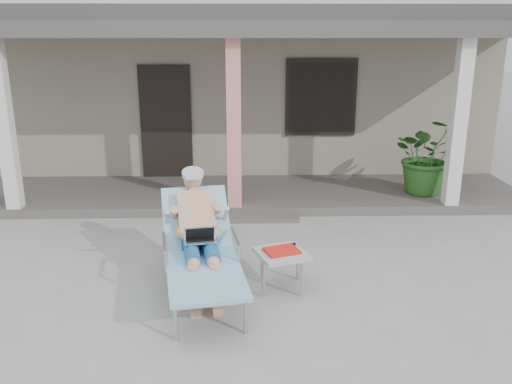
{
  "coord_description": "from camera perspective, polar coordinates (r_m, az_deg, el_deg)",
  "views": [
    {
      "loc": [
        0.13,
        -6.15,
        2.92
      ],
      "look_at": [
        0.3,
        0.6,
        0.85
      ],
      "focal_mm": 38.0,
      "sensor_mm": 36.0,
      "label": 1
    }
  ],
  "objects": [
    {
      "name": "lounger",
      "position": [
        6.08,
        -6.0,
        -3.07
      ],
      "size": [
        1.11,
        2.16,
        1.36
      ],
      "rotation": [
        0.0,
        0.0,
        0.17
      ],
      "color": "#B7B7BC",
      "rests_on": "ground"
    },
    {
      "name": "ground",
      "position": [
        6.81,
        -2.43,
        -8.37
      ],
      "size": [
        60.0,
        60.0,
        0.0
      ],
      "primitive_type": "plane",
      "color": "#9E9E99",
      "rests_on": "ground"
    },
    {
      "name": "porch_step",
      "position": [
        8.5,
        -2.25,
        -2.78
      ],
      "size": [
        2.0,
        0.3,
        0.07
      ],
      "primitive_type": "cube",
      "color": "#605B56",
      "rests_on": "ground"
    },
    {
      "name": "porch_overhang",
      "position": [
        9.1,
        -2.37,
        16.21
      ],
      "size": [
        10.0,
        2.3,
        2.85
      ],
      "color": "silver",
      "rests_on": "porch_deck"
    },
    {
      "name": "house",
      "position": [
        12.71,
        -2.08,
        11.37
      ],
      "size": [
        10.4,
        5.4,
        3.3
      ],
      "color": "gray",
      "rests_on": "ground"
    },
    {
      "name": "potted_palm",
      "position": [
        9.7,
        17.66,
        3.7
      ],
      "size": [
        1.24,
        1.09,
        1.33
      ],
      "primitive_type": "imported",
      "rotation": [
        0.0,
        0.0,
        -0.05
      ],
      "color": "#26591E",
      "rests_on": "porch_deck"
    },
    {
      "name": "porch_deck",
      "position": [
        9.58,
        -2.17,
        -0.24
      ],
      "size": [
        10.0,
        2.0,
        0.15
      ],
      "primitive_type": "cube",
      "color": "#605B56",
      "rests_on": "ground"
    },
    {
      "name": "side_table",
      "position": [
        6.25,
        2.71,
        -6.69
      ],
      "size": [
        0.68,
        0.68,
        0.48
      ],
      "rotation": [
        0.0,
        0.0,
        0.34
      ],
      "color": "#B1B1AC",
      "rests_on": "ground"
    }
  ]
}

